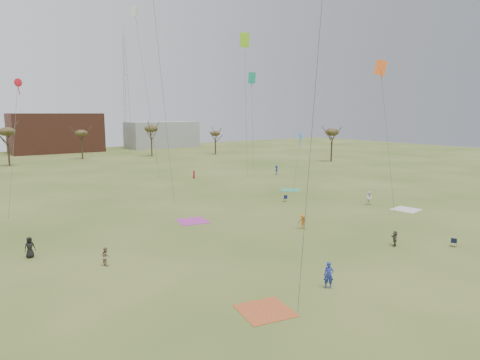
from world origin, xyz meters
TOP-DOWN VIEW (x-y plane):
  - ground at (0.00, 0.00)m, footprint 260.00×260.00m
  - flyer_near_right at (-2.88, -3.01)m, footprint 0.81×0.80m
  - spectator_fore_b at (-14.30, 10.47)m, footprint 0.73×0.85m
  - spectator_fore_c at (9.26, 0.24)m, footprint 1.17×1.29m
  - flyer_mid_a at (-19.00, 16.00)m, footprint 0.96×0.70m
  - flyer_mid_b at (6.34, 9.42)m, footprint 1.09×1.19m
  - spectator_mid_e at (21.89, 13.16)m, footprint 1.07×0.96m
  - flyer_far_b at (14.08, 47.40)m, footprint 0.82×0.84m
  - flyer_far_c at (29.82, 42.09)m, footprint 1.15×1.37m
  - blanket_red at (-8.71, -3.21)m, footprint 3.62×3.62m
  - blanket_cream at (23.42, 8.60)m, footprint 3.54×3.54m
  - blanket_plum at (-1.71, 18.96)m, footprint 3.78×3.78m
  - blanket_olive at (20.66, 27.52)m, footprint 4.24×4.24m
  - camp_chair_center at (13.55, -3.02)m, footprint 0.70×0.67m
  - camp_chair_right at (14.06, 21.22)m, footprint 0.72×0.70m
  - kites_aloft at (2.43, 27.19)m, footprint 62.24×61.01m
  - tree_line at (-2.85, 79.12)m, footprint 117.44×49.32m
  - building_brick at (5.00, 120.00)m, footprint 26.00×16.00m
  - building_grey at (40.00, 118.00)m, footprint 24.00×12.00m
  - radio_tower at (30.00, 125.00)m, footprint 1.51×1.72m

SIDE VIEW (x-z plane):
  - ground at x=0.00m, z-range 0.00..0.00m
  - blanket_red at x=-8.71m, z-range -0.01..0.02m
  - blanket_cream at x=23.42m, z-range -0.01..0.02m
  - blanket_plum at x=-1.71m, z-range -0.01..0.02m
  - blanket_olive at x=20.66m, z-range -0.01..0.02m
  - camp_chair_center at x=13.55m, z-range -0.18..0.69m
  - camp_chair_right at x=14.06m, z-range -0.18..0.69m
  - spectator_fore_c at x=9.26m, z-range 0.00..1.43m
  - flyer_far_b at x=14.08m, z-range 0.00..1.46m
  - spectator_fore_b at x=-14.30m, z-range 0.00..1.51m
  - flyer_mid_b at x=6.34m, z-range 0.00..1.61m
  - flyer_mid_a at x=-19.00m, z-range 0.00..1.81m
  - spectator_mid_e at x=21.89m, z-range 0.00..1.82m
  - flyer_far_c at x=29.82m, z-range 0.00..1.85m
  - flyer_near_right at x=-2.88m, z-range 0.00..1.89m
  - building_grey at x=40.00m, z-range 0.00..9.00m
  - building_brick at x=5.00m, z-range 0.00..12.00m
  - tree_line at x=-2.85m, z-range 2.63..11.54m
  - radio_tower at x=30.00m, z-range -1.29..39.71m
  - kites_aloft at x=2.43m, z-range 8.15..36.02m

